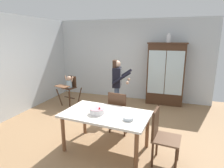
# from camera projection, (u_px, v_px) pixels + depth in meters

# --- Properties ---
(ground_plane) EXTENTS (6.24, 6.24, 0.00)m
(ground_plane) POSITION_uv_depth(u_px,v_px,m) (103.00, 130.00, 4.43)
(ground_plane) COLOR #93704C
(wall_back) EXTENTS (5.32, 0.06, 2.70)m
(wall_back) POSITION_uv_depth(u_px,v_px,m) (130.00, 60.00, 6.52)
(wall_back) COLOR silver
(wall_back) RESTS_ON ground_plane
(wall_left) EXTENTS (0.06, 5.32, 2.70)m
(wall_left) POSITION_uv_depth(u_px,v_px,m) (8.00, 67.00, 4.92)
(wall_left) COLOR silver
(wall_left) RESTS_ON ground_plane
(china_cabinet) EXTENTS (1.18, 0.48, 1.96)m
(china_cabinet) POSITION_uv_depth(u_px,v_px,m) (165.00, 74.00, 5.99)
(china_cabinet) COLOR #422819
(china_cabinet) RESTS_ON ground_plane
(ceramic_vase) EXTENTS (0.13, 0.13, 0.27)m
(ceramic_vase) POSITION_uv_depth(u_px,v_px,m) (169.00, 38.00, 5.73)
(ceramic_vase) COLOR white
(ceramic_vase) RESTS_ON china_cabinet
(high_chair_with_toddler) EXTENTS (0.70, 0.78, 0.95)m
(high_chair_with_toddler) POSITION_uv_depth(u_px,v_px,m) (69.00, 85.00, 5.92)
(high_chair_with_toddler) COLOR #422819
(high_chair_with_toddler) RESTS_ON ground_plane
(adult_person) EXTENTS (0.56, 0.55, 1.53)m
(adult_person) POSITION_uv_depth(u_px,v_px,m) (117.00, 81.00, 5.07)
(adult_person) COLOR #3D4C6B
(adult_person) RESTS_ON ground_plane
(dining_table) EXTENTS (1.67, 1.06, 0.74)m
(dining_table) POSITION_uv_depth(u_px,v_px,m) (106.00, 118.00, 3.55)
(dining_table) COLOR silver
(dining_table) RESTS_ON ground_plane
(birthday_cake) EXTENTS (0.28, 0.28, 0.19)m
(birthday_cake) POSITION_uv_depth(u_px,v_px,m) (97.00, 111.00, 3.50)
(birthday_cake) COLOR white
(birthday_cake) RESTS_ON dining_table
(serving_bowl) EXTENTS (0.18, 0.18, 0.05)m
(serving_bowl) POSITION_uv_depth(u_px,v_px,m) (128.00, 118.00, 3.24)
(serving_bowl) COLOR #B2BCC6
(serving_bowl) RESTS_ON dining_table
(dining_chair_far_side) EXTENTS (0.50, 0.50, 0.96)m
(dining_chair_far_side) POSITION_uv_depth(u_px,v_px,m) (119.00, 110.00, 4.19)
(dining_chair_far_side) COLOR #422819
(dining_chair_far_side) RESTS_ON ground_plane
(dining_chair_right_end) EXTENTS (0.48, 0.48, 0.96)m
(dining_chair_right_end) POSITION_uv_depth(u_px,v_px,m) (161.00, 133.00, 3.18)
(dining_chair_right_end) COLOR #422819
(dining_chair_right_end) RESTS_ON ground_plane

